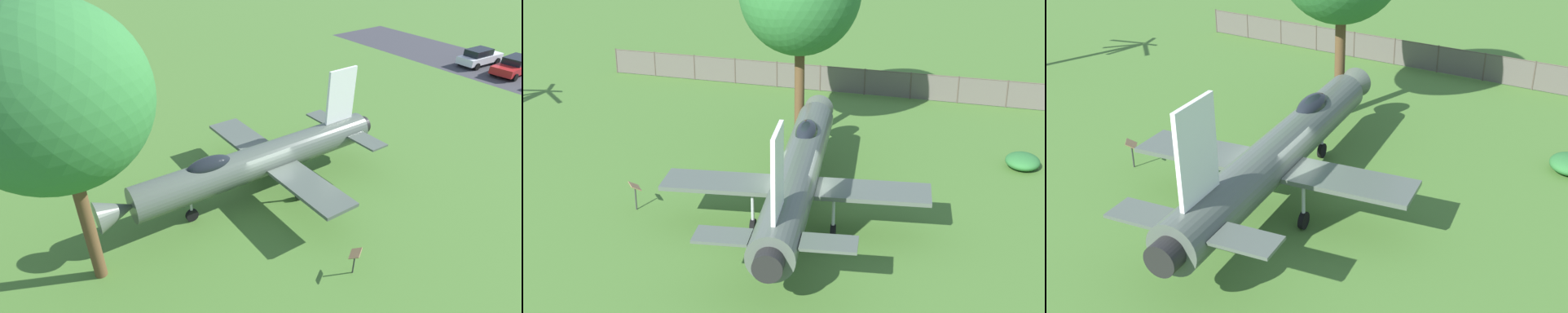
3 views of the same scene
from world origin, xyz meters
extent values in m
plane|color=#47722D|center=(0.00, 0.00, 0.00)|extent=(200.00, 200.00, 0.00)
cylinder|color=#4C564C|center=(0.00, 0.00, 1.93)|extent=(12.97, 1.96, 1.59)
cone|color=#4C564C|center=(7.06, -0.20, 1.93)|extent=(1.64, 1.40, 1.35)
cylinder|color=black|center=(-6.71, 0.19, 1.93)|extent=(0.63, 0.97, 0.95)
ellipsoid|color=black|center=(2.84, -0.08, 2.60)|extent=(2.22, 0.96, 0.84)
cube|color=white|center=(-4.91, 0.14, 4.15)|extent=(1.80, 0.19, 2.85)
cube|color=#4C564C|center=(-0.56, 2.91, 1.73)|extent=(1.89, 4.24, 0.16)
cube|color=#4C564C|center=(-0.73, -2.87, 1.73)|extent=(1.89, 4.24, 0.16)
cube|color=#4C564C|center=(-5.38, 1.85, 2.09)|extent=(1.15, 1.83, 0.10)
cube|color=#4C564C|center=(-5.48, -1.54, 2.09)|extent=(1.15, 1.83, 0.10)
cylinder|color=#A5A8AD|center=(3.88, -0.11, 1.03)|extent=(0.12, 0.12, 1.47)
cylinder|color=black|center=(3.88, -0.11, 0.30)|extent=(0.60, 0.20, 0.60)
cylinder|color=#A5A8AD|center=(-1.25, 1.53, 1.03)|extent=(0.12, 0.12, 1.47)
cylinder|color=black|center=(-1.25, 1.53, 0.30)|extent=(0.60, 0.20, 0.60)
cylinder|color=#A5A8AD|center=(-1.34, -1.46, 1.03)|extent=(0.12, 0.12, 1.47)
cylinder|color=black|center=(-1.34, -1.46, 0.30)|extent=(0.60, 0.20, 0.60)
cylinder|color=brown|center=(8.34, 0.75, 2.87)|extent=(0.47, 0.47, 5.75)
cylinder|color=#4C4238|center=(15.35, -7.41, 0.77)|extent=(0.08, 0.08, 1.55)
cylinder|color=#4C4238|center=(15.81, -4.82, 0.77)|extent=(0.08, 0.08, 1.55)
cylinder|color=#4C4238|center=(16.27, -2.23, 0.77)|extent=(0.08, 0.08, 1.55)
cylinder|color=#4C4238|center=(16.72, 0.35, 0.77)|extent=(0.08, 0.08, 1.55)
cylinder|color=#4C4238|center=(17.18, 2.94, 0.77)|extent=(0.08, 0.08, 1.55)
cylinder|color=#4C4238|center=(17.64, 5.53, 0.77)|extent=(0.08, 0.08, 1.55)
cylinder|color=#4C4238|center=(18.09, 8.12, 0.77)|extent=(0.08, 0.08, 1.55)
cylinder|color=#4C4238|center=(18.55, 10.71, 0.77)|extent=(0.08, 0.08, 1.55)
cylinder|color=#4C4238|center=(19.01, 13.30, 0.77)|extent=(0.08, 0.08, 1.55)
cylinder|color=#4C4238|center=(16.04, -3.53, 1.50)|extent=(5.99, 33.66, 0.05)
cube|color=#59544C|center=(16.04, -3.53, 0.77)|extent=(5.96, 33.65, 1.49)
cylinder|color=#333333|center=(0.24, 6.46, 0.45)|extent=(0.06, 0.06, 0.90)
cube|color=olive|center=(0.24, 6.46, 1.02)|extent=(0.72, 0.64, 0.25)
camera|label=1|loc=(10.04, 13.86, 12.31)|focal=28.49mm
camera|label=2|loc=(-26.84, -2.64, 13.79)|focal=53.76mm
camera|label=3|loc=(-17.95, -8.35, 11.56)|focal=43.90mm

